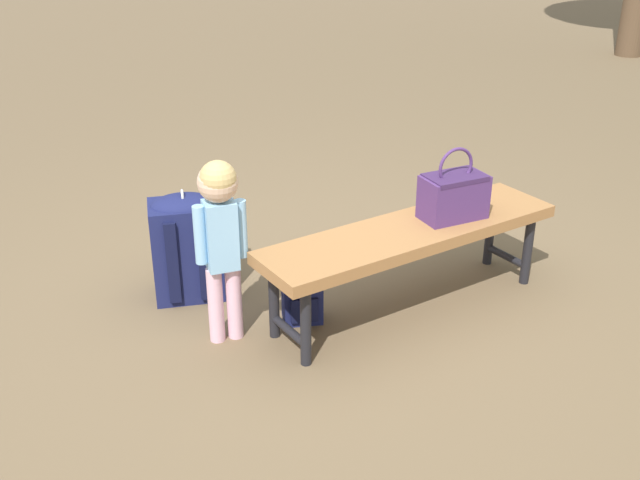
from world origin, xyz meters
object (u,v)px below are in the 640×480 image
(child_standing, at_px, (220,224))
(backpack_small, at_px, (302,292))
(handbag, at_px, (454,194))
(backpack_large, at_px, (186,243))
(park_bench, at_px, (411,238))

(child_standing, relative_size, backpack_small, 2.79)
(child_standing, bearing_deg, handbag, 179.01)
(backpack_large, height_order, backpack_small, backpack_large)
(child_standing, distance_m, backpack_small, 0.59)
(park_bench, relative_size, child_standing, 1.84)
(park_bench, relative_size, backpack_large, 2.79)
(handbag, bearing_deg, park_bench, 7.98)
(child_standing, relative_size, backpack_large, 1.52)
(park_bench, bearing_deg, backpack_small, -8.50)
(park_bench, distance_m, backpack_small, 0.59)
(park_bench, xyz_separation_m, backpack_small, (0.54, -0.08, -0.23))
(child_standing, bearing_deg, park_bench, 176.64)
(park_bench, xyz_separation_m, handbag, (-0.25, -0.03, 0.18))
(child_standing, height_order, backpack_large, child_standing)
(park_bench, height_order, handbag, handbag)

